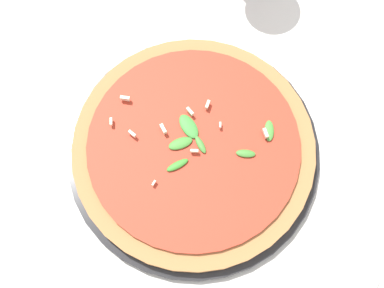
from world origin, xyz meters
The scene contains 2 objects.
ground_plane centered at (0.00, 0.00, 0.00)m, with size 6.00×6.00×0.00m, color silver.
pizza_arugula_main centered at (-0.01, 0.00, 0.02)m, with size 0.36×0.36×0.05m.
Camera 1 is at (-0.16, -0.14, 0.62)m, focal length 42.00 mm.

